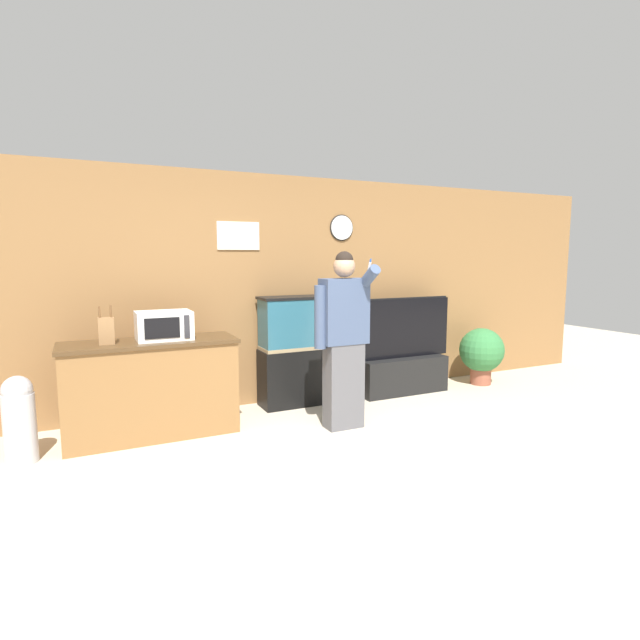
# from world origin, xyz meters

# --- Properties ---
(ground_plane) EXTENTS (18.00, 18.00, 0.00)m
(ground_plane) POSITION_xyz_m (0.00, 0.00, 0.00)
(ground_plane) COLOR beige
(wall_back_paneled) EXTENTS (10.00, 0.08, 2.60)m
(wall_back_paneled) POSITION_xyz_m (0.00, 2.44, 1.30)
(wall_back_paneled) COLOR olive
(wall_back_paneled) RESTS_ON ground_plane
(counter_island) EXTENTS (1.58, 0.59, 0.91)m
(counter_island) POSITION_xyz_m (-1.31, 1.83, 0.46)
(counter_island) COLOR brown
(counter_island) RESTS_ON ground_plane
(microwave) EXTENTS (0.50, 0.36, 0.27)m
(microwave) POSITION_xyz_m (-1.17, 1.84, 1.05)
(microwave) COLOR white
(microwave) RESTS_ON counter_island
(knife_block) EXTENTS (0.13, 0.09, 0.35)m
(knife_block) POSITION_xyz_m (-1.68, 1.79, 1.04)
(knife_block) COLOR olive
(knife_block) RESTS_ON counter_island
(aquarium_on_stand) EXTENTS (0.91, 0.36, 1.25)m
(aquarium_on_stand) POSITION_xyz_m (0.35, 2.18, 0.62)
(aquarium_on_stand) COLOR black
(aquarium_on_stand) RESTS_ON ground_plane
(tv_on_stand) EXTENTS (1.39, 0.40, 1.19)m
(tv_on_stand) POSITION_xyz_m (1.69, 2.08, 0.35)
(tv_on_stand) COLOR black
(tv_on_stand) RESTS_ON ground_plane
(person_standing) EXTENTS (0.55, 0.41, 1.74)m
(person_standing) POSITION_xyz_m (0.42, 1.25, 0.91)
(person_standing) COLOR #515156
(person_standing) RESTS_ON ground_plane
(potted_plant) EXTENTS (0.58, 0.58, 0.75)m
(potted_plant) POSITION_xyz_m (2.88, 1.97, 0.43)
(potted_plant) COLOR brown
(potted_plant) RESTS_ON ground_plane
(trash_bin) EXTENTS (0.25, 0.25, 0.73)m
(trash_bin) POSITION_xyz_m (-2.37, 1.64, 0.38)
(trash_bin) COLOR #B7B7BC
(trash_bin) RESTS_ON ground_plane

